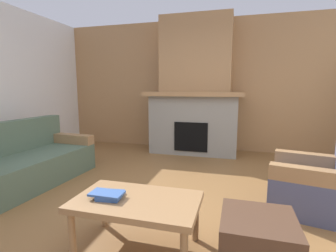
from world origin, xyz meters
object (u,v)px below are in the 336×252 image
armchair (315,184)px  fireplace (195,95)px  coffee_table (137,205)px  ottoman (257,243)px  couch (26,163)px

armchair → fireplace: bearing=127.5°
coffee_table → ottoman: bearing=0.5°
fireplace → couch: 3.17m
couch → armchair: (3.59, 0.19, 0.01)m
couch → fireplace: bearing=50.6°
fireplace → couch: fireplace is taller
couch → ottoman: couch is taller
fireplace → coffee_table: size_ratio=2.70×
ottoman → couch: bearing=162.8°
fireplace → ottoman: 3.55m
armchair → ottoman: bearing=-120.4°
coffee_table → ottoman: size_ratio=1.92×
fireplace → couch: bearing=-129.4°
armchair → couch: bearing=-177.0°
armchair → ottoman: armchair is taller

